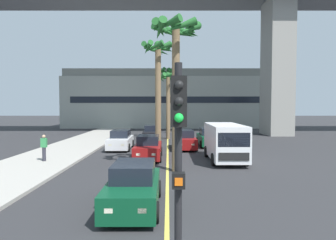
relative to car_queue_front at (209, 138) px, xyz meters
name	(u,v)px	position (x,y,z in m)	size (l,w,h in m)	color
sidewalk_left	(6,176)	(-11.62, -11.66, -0.65)	(4.80, 80.00, 0.15)	#ADA89E
lane_stripe_center	(168,152)	(-3.62, -3.66, -0.72)	(0.14, 56.00, 0.01)	#DBCC4C
pier_building_backdrop	(169,99)	(-3.62, 24.01, 3.92)	(33.74, 8.04, 9.41)	#ADB2A8
car_queue_front	(209,138)	(0.00, 0.00, 0.00)	(1.89, 4.13, 1.56)	#0C4728
car_queue_second	(134,187)	(-4.79, -15.93, 0.00)	(1.85, 4.11, 1.56)	#0C4728
car_queue_third	(149,148)	(-4.92, -6.38, 0.00)	(1.84, 4.10, 1.56)	maroon
car_queue_fourth	(185,140)	(-2.24, -1.82, 0.00)	(1.94, 4.15, 1.56)	maroon
car_queue_fifth	(152,133)	(-5.27, 4.30, 0.00)	(1.87, 4.12, 1.56)	black
car_queue_sixth	(121,141)	(-7.47, -2.02, 0.00)	(1.85, 4.11, 1.56)	white
delivery_van	(226,141)	(0.06, -7.20, 0.57)	(2.17, 5.25, 2.36)	white
traffic_light_median_near	(179,159)	(-3.43, -21.57, 1.99)	(0.24, 0.37, 4.20)	black
palm_tree_near_median	(170,79)	(-3.48, 12.92, 6.32)	(3.22, 3.29, 8.56)	brown
palm_tree_mid_median	(177,50)	(-3.17, -10.17, 5.78)	(2.78, 2.82, 8.17)	brown
palm_tree_far_median	(169,86)	(-3.59, 5.68, 4.96)	(2.88, 2.89, 7.14)	brown
palm_tree_farthest_median	(159,67)	(-4.38, -2.20, 5.97)	(2.72, 2.75, 8.73)	brown
pedestrian_near_crosswalk	(45,147)	(-11.22, -7.98, 0.28)	(0.34, 0.22, 1.62)	#2D2D38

